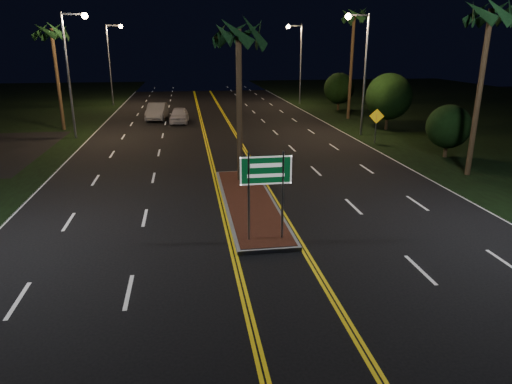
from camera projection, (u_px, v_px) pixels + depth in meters
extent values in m
plane|color=black|center=(281.00, 280.00, 13.81)|extent=(120.00, 120.00, 0.00)
cube|color=gray|center=(249.00, 203.00, 20.37)|extent=(2.25, 10.25, 0.15)
cube|color=#592819|center=(249.00, 201.00, 20.34)|extent=(2.00, 10.00, 0.02)
cylinder|color=gray|center=(249.00, 197.00, 15.82)|extent=(0.08, 0.08, 3.20)
cylinder|color=gray|center=(283.00, 196.00, 15.99)|extent=(0.08, 0.08, 3.20)
cube|color=#07471E|center=(266.00, 170.00, 15.61)|extent=(1.80, 0.04, 1.00)
cube|color=white|center=(266.00, 170.00, 15.59)|extent=(1.80, 0.01, 1.00)
cylinder|color=gray|center=(69.00, 78.00, 33.40)|extent=(0.18, 0.18, 9.00)
cube|color=gray|center=(73.00, 14.00, 32.18)|extent=(1.60, 0.12, 0.12)
sphere|color=#F4B36E|center=(85.00, 16.00, 32.32)|extent=(0.44, 0.44, 0.44)
cylinder|color=gray|center=(110.00, 66.00, 52.21)|extent=(0.18, 0.18, 9.00)
cube|color=gray|center=(113.00, 25.00, 50.98)|extent=(1.60, 0.12, 0.12)
sphere|color=#F4B36E|center=(121.00, 26.00, 51.13)|extent=(0.44, 0.44, 0.44)
cylinder|color=gray|center=(365.00, 76.00, 34.70)|extent=(0.18, 0.18, 9.00)
cube|color=gray|center=(359.00, 15.00, 33.24)|extent=(1.60, 0.12, 0.12)
sphere|color=#F4B36E|center=(348.00, 16.00, 33.16)|extent=(0.44, 0.44, 0.44)
cylinder|color=gray|center=(301.00, 65.00, 53.50)|extent=(0.18, 0.18, 9.00)
cube|color=gray|center=(295.00, 26.00, 52.05)|extent=(1.60, 0.12, 0.12)
sphere|color=#F4B36E|center=(288.00, 27.00, 51.96)|extent=(0.44, 0.44, 0.44)
cylinder|color=#382819|center=(239.00, 109.00, 22.53)|extent=(0.28, 0.28, 7.50)
cylinder|color=#382819|center=(58.00, 81.00, 37.06)|extent=(0.28, 0.28, 8.00)
cylinder|color=#382819|center=(479.00, 96.00, 23.71)|extent=(0.28, 0.28, 8.50)
cylinder|color=#382819|center=(351.00, 68.00, 42.40)|extent=(0.28, 0.28, 9.50)
cylinder|color=#382819|center=(445.00, 150.00, 28.78)|extent=(0.24, 0.24, 0.90)
sphere|color=black|center=(449.00, 127.00, 28.32)|extent=(2.70, 2.70, 2.70)
cylinder|color=#382819|center=(387.00, 122.00, 38.20)|extent=(0.24, 0.24, 1.26)
sphere|color=black|center=(389.00, 96.00, 37.56)|extent=(3.78, 3.78, 3.78)
cylinder|color=#382819|center=(338.00, 105.00, 49.49)|extent=(0.24, 0.24, 1.08)
sphere|color=black|center=(339.00, 88.00, 48.93)|extent=(3.24, 3.24, 3.24)
imported|color=white|center=(179.00, 114.00, 41.48)|extent=(2.33, 4.89, 1.59)
imported|color=#9A9CA3|center=(157.00, 110.00, 43.24)|extent=(2.75, 5.54, 1.79)
cylinder|color=gray|center=(376.00, 128.00, 32.68)|extent=(0.07, 0.07, 2.15)
cube|color=#F6B30C|center=(377.00, 116.00, 32.39)|extent=(0.97, 0.42, 1.04)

